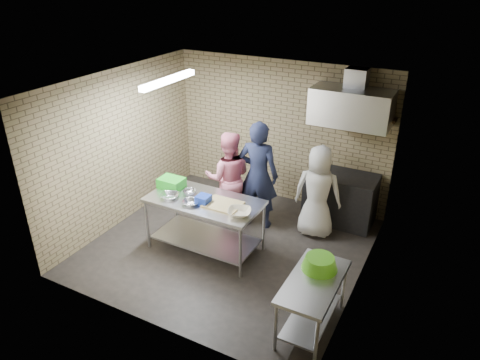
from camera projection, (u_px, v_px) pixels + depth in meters
name	position (u px, v px, depth m)	size (l,w,h in m)	color
floor	(229.00, 246.00, 7.33)	(4.20, 4.20, 0.00)	black
ceiling	(227.00, 84.00, 6.14)	(4.20, 4.20, 0.00)	black
back_wall	(280.00, 132.00, 8.32)	(4.20, 0.06, 2.70)	#8F7B59
front_wall	(144.00, 236.00, 5.14)	(4.20, 0.06, 2.70)	#8F7B59
left_wall	(121.00, 148.00, 7.61)	(0.06, 4.00, 2.70)	#8F7B59
right_wall	(367.00, 203.00, 5.85)	(0.06, 4.00, 2.70)	#8F7B59
prep_table	(205.00, 224.00, 7.08)	(1.79, 0.90, 0.90)	silver
side_counter	(312.00, 304.00, 5.53)	(0.60, 1.20, 0.75)	silver
stove	(340.00, 198.00, 7.87)	(1.20, 0.70, 0.90)	black
range_hood	(351.00, 107.00, 7.19)	(1.30, 0.60, 0.60)	silver
hood_duct	(357.00, 78.00, 7.11)	(0.35, 0.30, 0.30)	#A5A8AD
wall_shelf	(371.00, 117.00, 7.29)	(0.80, 0.20, 0.04)	#3F2B19
fluorescent_fixture	(168.00, 80.00, 6.58)	(0.10, 1.25, 0.08)	white
green_crate	(171.00, 183.00, 7.24)	(0.40, 0.30, 0.16)	green
blue_tub	(203.00, 200.00, 6.76)	(0.20, 0.20, 0.13)	#1736AD
cutting_board	(223.00, 205.00, 6.72)	(0.55, 0.42, 0.03)	tan
mixing_bowl_a	(170.00, 196.00, 6.92)	(0.28, 0.28, 0.07)	silver
mixing_bowl_b	(190.00, 192.00, 7.04)	(0.21, 0.21, 0.07)	#B4B6BB
mixing_bowl_c	(191.00, 203.00, 6.74)	(0.26, 0.26, 0.06)	#B7BABE
ceramic_bowl	(239.00, 212.00, 6.45)	(0.34, 0.34, 0.08)	beige
green_basin	(320.00, 263.00, 5.54)	(0.46, 0.46, 0.17)	#59C626
bottle_green	(381.00, 113.00, 7.19)	(0.06, 0.06, 0.15)	green
man_navy	(258.00, 175.00, 7.53)	(0.70, 0.46, 1.92)	black
woman_pink	(228.00, 178.00, 7.72)	(0.82, 0.64, 1.68)	pink
woman_white	(318.00, 192.00, 7.33)	(0.78, 0.51, 1.60)	silver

